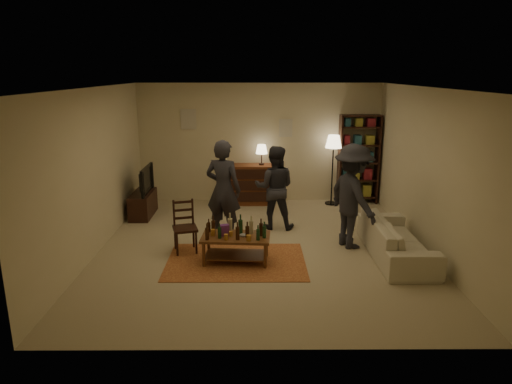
{
  "coord_description": "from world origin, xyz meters",
  "views": [
    {
      "loc": [
        -0.13,
        -7.37,
        2.95
      ],
      "look_at": [
        -0.09,
        0.1,
        0.96
      ],
      "focal_mm": 32.0,
      "sensor_mm": 36.0,
      "label": 1
    }
  ],
  "objects_px": {
    "coffee_table": "(236,238)",
    "bookshelf": "(358,158)",
    "sofa": "(396,239)",
    "person_by_sofa": "(353,197)",
    "dining_chair": "(185,225)",
    "tv_stand": "(143,198)",
    "person_left": "(223,190)",
    "person_right": "(275,188)",
    "dresser": "(251,183)",
    "floor_lamp": "(333,146)"
  },
  "relations": [
    {
      "from": "dresser",
      "to": "person_right",
      "type": "relative_size",
      "value": 0.85
    },
    {
      "from": "dining_chair",
      "to": "dresser",
      "type": "bearing_deg",
      "value": 53.7
    },
    {
      "from": "coffee_table",
      "to": "person_right",
      "type": "distance_m",
      "value": 1.83
    },
    {
      "from": "tv_stand",
      "to": "floor_lamp",
      "type": "xyz_separation_m",
      "value": [
        4.09,
        0.85,
        0.95
      ]
    },
    {
      "from": "bookshelf",
      "to": "person_right",
      "type": "height_order",
      "value": "bookshelf"
    },
    {
      "from": "dining_chair",
      "to": "person_left",
      "type": "height_order",
      "value": "person_left"
    },
    {
      "from": "bookshelf",
      "to": "person_right",
      "type": "distance_m",
      "value": 2.64
    },
    {
      "from": "person_by_sofa",
      "to": "tv_stand",
      "type": "bearing_deg",
      "value": 44.47
    },
    {
      "from": "dining_chair",
      "to": "person_right",
      "type": "bearing_deg",
      "value": 21.92
    },
    {
      "from": "floor_lamp",
      "to": "person_left",
      "type": "distance_m",
      "value": 3.19
    },
    {
      "from": "floor_lamp",
      "to": "person_right",
      "type": "relative_size",
      "value": 0.99
    },
    {
      "from": "bookshelf",
      "to": "sofa",
      "type": "bearing_deg",
      "value": -90.82
    },
    {
      "from": "dining_chair",
      "to": "person_right",
      "type": "relative_size",
      "value": 0.56
    },
    {
      "from": "sofa",
      "to": "person_right",
      "type": "distance_m",
      "value": 2.46
    },
    {
      "from": "coffee_table",
      "to": "bookshelf",
      "type": "distance_m",
      "value": 4.36
    },
    {
      "from": "sofa",
      "to": "tv_stand",
      "type": "bearing_deg",
      "value": 64.66
    },
    {
      "from": "bookshelf",
      "to": "person_by_sofa",
      "type": "height_order",
      "value": "bookshelf"
    },
    {
      "from": "sofa",
      "to": "dresser",
      "type": "bearing_deg",
      "value": 37.54
    },
    {
      "from": "tv_stand",
      "to": "dining_chair",
      "type": "bearing_deg",
      "value": -59.25
    },
    {
      "from": "tv_stand",
      "to": "person_right",
      "type": "xyz_separation_m",
      "value": [
        2.71,
        -0.76,
        0.42
      ]
    },
    {
      "from": "floor_lamp",
      "to": "dresser",
      "type": "bearing_deg",
      "value": 178.02
    },
    {
      "from": "dining_chair",
      "to": "person_by_sofa",
      "type": "xyz_separation_m",
      "value": [
        2.84,
        0.2,
        0.43
      ]
    },
    {
      "from": "dresser",
      "to": "coffee_table",
      "type": "bearing_deg",
      "value": -93.83
    },
    {
      "from": "dining_chair",
      "to": "dresser",
      "type": "height_order",
      "value": "dresser"
    },
    {
      "from": "person_left",
      "to": "person_by_sofa",
      "type": "relative_size",
      "value": 1.01
    },
    {
      "from": "tv_stand",
      "to": "person_left",
      "type": "distance_m",
      "value": 2.26
    },
    {
      "from": "coffee_table",
      "to": "person_right",
      "type": "xyz_separation_m",
      "value": [
        0.68,
        1.65,
        0.4
      ]
    },
    {
      "from": "coffee_table",
      "to": "tv_stand",
      "type": "distance_m",
      "value": 3.15
    },
    {
      "from": "dining_chair",
      "to": "tv_stand",
      "type": "height_order",
      "value": "tv_stand"
    },
    {
      "from": "bookshelf",
      "to": "person_left",
      "type": "xyz_separation_m",
      "value": [
        -2.92,
        -2.28,
        -0.13
      ]
    },
    {
      "from": "dining_chair",
      "to": "tv_stand",
      "type": "xyz_separation_m",
      "value": [
        -1.16,
        1.95,
        -0.08
      ]
    },
    {
      "from": "sofa",
      "to": "person_right",
      "type": "height_order",
      "value": "person_right"
    },
    {
      "from": "dining_chair",
      "to": "person_by_sofa",
      "type": "height_order",
      "value": "person_by_sofa"
    },
    {
      "from": "person_left",
      "to": "person_right",
      "type": "distance_m",
      "value": 1.09
    },
    {
      "from": "dresser",
      "to": "floor_lamp",
      "type": "relative_size",
      "value": 0.86
    },
    {
      "from": "tv_stand",
      "to": "sofa",
      "type": "relative_size",
      "value": 0.51
    },
    {
      "from": "dining_chair",
      "to": "coffee_table",
      "type": "bearing_deg",
      "value": -43.34
    },
    {
      "from": "tv_stand",
      "to": "bookshelf",
      "type": "height_order",
      "value": "bookshelf"
    },
    {
      "from": "dining_chair",
      "to": "person_by_sofa",
      "type": "bearing_deg",
      "value": -11.34
    },
    {
      "from": "dresser",
      "to": "bookshelf",
      "type": "relative_size",
      "value": 0.67
    },
    {
      "from": "coffee_table",
      "to": "dresser",
      "type": "bearing_deg",
      "value": 86.17
    },
    {
      "from": "sofa",
      "to": "person_by_sofa",
      "type": "bearing_deg",
      "value": 55.17
    },
    {
      "from": "tv_stand",
      "to": "bookshelf",
      "type": "xyz_separation_m",
      "value": [
        4.69,
        0.98,
        0.65
      ]
    },
    {
      "from": "dresser",
      "to": "bookshelf",
      "type": "bearing_deg",
      "value": 1.57
    },
    {
      "from": "person_left",
      "to": "dining_chair",
      "type": "bearing_deg",
      "value": 66.1
    },
    {
      "from": "tv_stand",
      "to": "coffee_table",
      "type": "bearing_deg",
      "value": -49.88
    },
    {
      "from": "dresser",
      "to": "person_by_sofa",
      "type": "bearing_deg",
      "value": -56.8
    },
    {
      "from": "bookshelf",
      "to": "person_left",
      "type": "height_order",
      "value": "bookshelf"
    },
    {
      "from": "person_left",
      "to": "person_right",
      "type": "relative_size",
      "value": 1.12
    },
    {
      "from": "bookshelf",
      "to": "person_right",
      "type": "relative_size",
      "value": 1.26
    }
  ]
}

